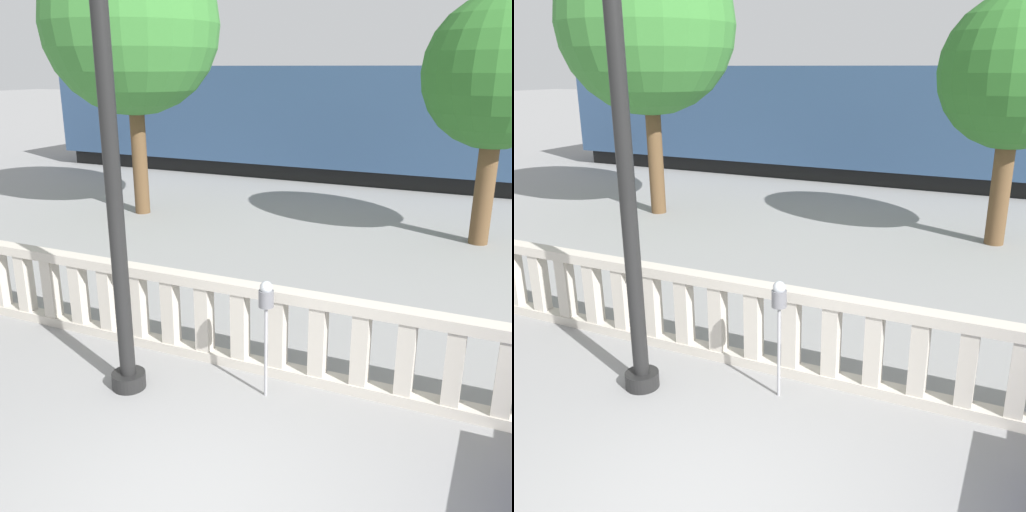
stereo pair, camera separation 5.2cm
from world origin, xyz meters
TOP-DOWN VIEW (x-y plane):
  - balustrade at (-0.00, 2.71)m, footprint 17.70×0.24m
  - lamppost at (-1.86, 1.64)m, footprint 0.44×0.44m
  - parking_meter at (-0.21, 2.18)m, footprint 0.18×0.18m
  - train_near at (-3.43, 16.66)m, footprint 22.49×3.20m
  - tree_left at (-7.01, 9.29)m, footprint 4.49×4.49m
  - tree_right at (1.69, 10.05)m, footprint 3.20×3.20m

SIDE VIEW (x-z plane):
  - balustrade at x=0.00m, z-range 0.00..1.20m
  - parking_meter at x=-0.21m, z-range 0.47..1.97m
  - train_near at x=-3.43m, z-range -0.21..4.28m
  - lamppost at x=-1.86m, z-range 0.31..5.61m
  - tree_right at x=1.69m, z-range 1.03..6.37m
  - tree_left at x=-7.01m, z-range 1.29..8.41m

